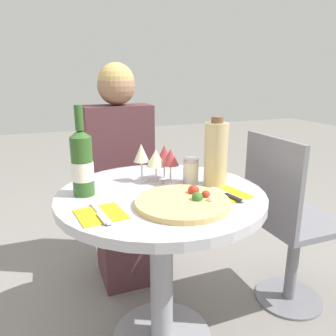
# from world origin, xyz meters

# --- Properties ---
(dining_table) EXTENTS (0.82, 0.82, 0.71)m
(dining_table) POSITION_xyz_m (0.00, 0.00, 0.54)
(dining_table) COLOR gray
(dining_table) RESTS_ON ground_plane
(chair_behind_diner) EXTENTS (0.38, 0.38, 0.89)m
(chair_behind_diner) POSITION_xyz_m (-0.01, 0.74, 0.44)
(chair_behind_diner) COLOR slate
(chair_behind_diner) RESTS_ON ground_plane
(seated_diner) EXTENTS (0.38, 0.40, 1.22)m
(seated_diner) POSITION_xyz_m (-0.01, 0.61, 0.56)
(seated_diner) COLOR #512D33
(seated_diner) RESTS_ON ground_plane
(chair_empty_side) EXTENTS (0.38, 0.38, 0.89)m
(chair_empty_side) POSITION_xyz_m (0.66, 0.01, 0.44)
(chair_empty_side) COLOR slate
(chair_empty_side) RESTS_ON ground_plane
(pizza_large) EXTENTS (0.34, 0.34, 0.05)m
(pizza_large) POSITION_xyz_m (0.03, -0.16, 0.72)
(pizza_large) COLOR #DBB26B
(pizza_large) RESTS_ON dining_table
(wine_bottle) EXTENTS (0.08, 0.08, 0.34)m
(wine_bottle) POSITION_xyz_m (-0.29, 0.08, 0.83)
(wine_bottle) COLOR #2D5623
(wine_bottle) RESTS_ON dining_table
(tall_carafe) EXTENTS (0.10, 0.10, 0.29)m
(tall_carafe) POSITION_xyz_m (0.23, -0.01, 0.84)
(tall_carafe) COLOR tan
(tall_carafe) RESTS_ON dining_table
(sugar_shaker) EXTENTS (0.07, 0.07, 0.11)m
(sugar_shaker) POSITION_xyz_m (0.16, 0.06, 0.76)
(sugar_shaker) COLOR silver
(sugar_shaker) RESTS_ON dining_table
(wine_glass_center) EXTENTS (0.08, 0.08, 0.14)m
(wine_glass_center) POSITION_xyz_m (0.02, 0.12, 0.81)
(wine_glass_center) COLOR silver
(wine_glass_center) RESTS_ON dining_table
(wine_glass_back_right) EXTENTS (0.08, 0.08, 0.15)m
(wine_glass_back_right) POSITION_xyz_m (0.07, 0.16, 0.81)
(wine_glass_back_right) COLOR silver
(wine_glass_back_right) RESTS_ON dining_table
(wine_glass_front_right) EXTENTS (0.07, 0.07, 0.15)m
(wine_glass_front_right) POSITION_xyz_m (0.07, 0.09, 0.82)
(wine_glass_front_right) COLOR silver
(wine_glass_front_right) RESTS_ON dining_table
(wine_glass_back_left) EXTENTS (0.07, 0.07, 0.16)m
(wine_glass_back_left) POSITION_xyz_m (-0.03, 0.16, 0.83)
(wine_glass_back_left) COLOR silver
(wine_glass_back_left) RESTS_ON dining_table
(place_setting_left) EXTENTS (0.17, 0.19, 0.01)m
(place_setting_left) POSITION_xyz_m (-0.26, -0.14, 0.71)
(place_setting_left) COLOR gold
(place_setting_left) RESTS_ON dining_table
(place_setting_right) EXTENTS (0.18, 0.19, 0.01)m
(place_setting_right) POSITION_xyz_m (0.22, -0.13, 0.71)
(place_setting_right) COLOR gold
(place_setting_right) RESTS_ON dining_table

